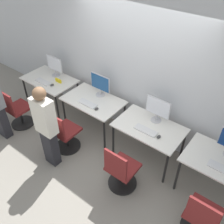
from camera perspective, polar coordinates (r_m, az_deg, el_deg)
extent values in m
plane|color=gray|center=(4.78, -1.09, -9.12)|extent=(20.00, 20.00, 0.00)
cube|color=#B7BCC1|center=(4.46, 5.68, 9.79)|extent=(12.00, 0.05, 2.80)
cube|color=silver|center=(5.61, -14.12, 7.21)|extent=(1.15, 0.73, 0.02)
cylinder|color=black|center=(6.03, -19.09, 4.43)|extent=(0.04, 0.04, 0.70)
cylinder|color=black|center=(5.30, -12.36, 0.68)|extent=(0.04, 0.04, 0.70)
cylinder|color=black|center=(6.33, -14.59, 7.06)|extent=(0.04, 0.04, 0.70)
cylinder|color=black|center=(5.63, -7.66, 3.81)|extent=(0.04, 0.04, 0.70)
cylinder|color=#B2B2B7|center=(5.71, -12.66, 8.22)|extent=(0.18, 0.18, 0.01)
cylinder|color=#B2B2B7|center=(5.68, -12.75, 8.79)|extent=(0.04, 0.04, 0.12)
cube|color=#B2B2B7|center=(5.58, -13.02, 10.68)|extent=(0.44, 0.01, 0.33)
cube|color=silver|center=(5.57, -13.08, 10.65)|extent=(0.42, 0.01, 0.30)
cube|color=silver|center=(5.52, -15.44, 6.66)|extent=(0.39, 0.14, 0.02)
ellipsoid|color=#333333|center=(5.35, -13.54, 6.02)|extent=(0.06, 0.09, 0.03)
cylinder|color=black|center=(5.69, -19.66, -2.36)|extent=(0.48, 0.48, 0.03)
cylinder|color=black|center=(5.56, -20.09, -0.79)|extent=(0.04, 0.04, 0.37)
cube|color=maroon|center=(5.44, -20.57, 0.92)|extent=(0.44, 0.44, 0.05)
cube|color=maroon|center=(5.23, -22.91, 1.96)|extent=(0.40, 0.04, 0.44)
cube|color=#232328|center=(5.32, -23.88, -1.89)|extent=(0.25, 0.16, 0.73)
cube|color=silver|center=(4.82, -4.33, 2.64)|extent=(1.15, 0.73, 0.02)
cylinder|color=black|center=(5.18, -10.84, -0.18)|extent=(0.04, 0.04, 0.70)
cylinder|color=black|center=(4.60, -1.75, -5.23)|extent=(0.04, 0.04, 0.70)
cylinder|color=black|center=(5.51, -6.12, 3.07)|extent=(0.04, 0.04, 0.70)
cylinder|color=black|center=(4.98, 2.84, -1.24)|extent=(0.04, 0.04, 0.70)
cylinder|color=#B2B2B7|center=(4.94, -2.66, 4.01)|extent=(0.18, 0.18, 0.01)
cylinder|color=#B2B2B7|center=(4.90, -2.68, 4.64)|extent=(0.04, 0.04, 0.12)
cube|color=#B2B2B7|center=(4.79, -2.72, 6.75)|extent=(0.44, 0.01, 0.33)
cube|color=navy|center=(4.79, -2.78, 6.71)|extent=(0.42, 0.01, 0.30)
cube|color=silver|center=(4.71, -5.62, 1.96)|extent=(0.39, 0.14, 0.02)
ellipsoid|color=#333333|center=(4.56, -3.57, 0.71)|extent=(0.06, 0.09, 0.03)
cylinder|color=black|center=(4.94, -9.96, -7.62)|extent=(0.48, 0.48, 0.03)
cylinder|color=black|center=(4.80, -10.22, -5.96)|extent=(0.04, 0.04, 0.37)
cube|color=maroon|center=(4.66, -10.51, -4.11)|extent=(0.44, 0.44, 0.05)
cube|color=maroon|center=(4.40, -12.75, -3.15)|extent=(0.40, 0.04, 0.44)
cube|color=#232328|center=(4.49, -13.80, -7.77)|extent=(0.25, 0.16, 0.74)
cube|color=silver|center=(4.03, -15.27, -0.95)|extent=(0.36, 0.20, 0.64)
sphere|color=brown|center=(3.78, -16.33, 4.04)|extent=(0.21, 0.21, 0.21)
cube|color=silver|center=(4.25, 8.56, -3.50)|extent=(1.15, 0.73, 0.02)
cylinder|color=black|center=(4.51, 0.29, -6.34)|extent=(0.04, 0.04, 0.70)
cylinder|color=black|center=(4.17, 12.13, -12.49)|extent=(0.04, 0.04, 0.70)
cylinder|color=black|center=(4.89, 4.80, -2.18)|extent=(0.04, 0.04, 0.70)
cylinder|color=black|center=(4.58, 15.87, -7.40)|extent=(0.04, 0.04, 0.70)
cylinder|color=#B2B2B7|center=(4.39, 10.03, -1.81)|extent=(0.18, 0.18, 0.01)
cylinder|color=#B2B2B7|center=(4.35, 10.13, -1.16)|extent=(0.04, 0.04, 0.12)
cube|color=#B2B2B7|center=(4.22, 10.47, 1.08)|extent=(0.44, 0.01, 0.33)
cube|color=silver|center=(4.21, 10.42, 1.02)|extent=(0.42, 0.01, 0.30)
cube|color=silver|center=(4.16, 7.73, -4.17)|extent=(0.39, 0.14, 0.02)
ellipsoid|color=#333333|center=(4.07, 10.63, -5.59)|extent=(0.06, 0.09, 0.03)
cylinder|color=black|center=(4.33, 2.38, -15.84)|extent=(0.48, 0.48, 0.03)
cylinder|color=black|center=(4.17, 2.45, -14.24)|extent=(0.04, 0.04, 0.37)
cube|color=maroon|center=(4.00, 2.54, -12.42)|extent=(0.44, 0.44, 0.05)
cube|color=maroon|center=(3.71, 0.78, -11.97)|extent=(0.40, 0.04, 0.44)
cylinder|color=black|center=(4.13, 14.70, -13.73)|extent=(0.04, 0.04, 0.70)
cylinder|color=black|center=(4.54, 18.21, -8.46)|extent=(0.04, 0.04, 0.70)
cube|color=silver|center=(3.90, 23.80, -11.75)|extent=(0.39, 0.14, 0.02)
cylinder|color=black|center=(3.94, 19.47, -22.46)|extent=(0.04, 0.04, 0.37)
cube|color=maroon|center=(3.77, 20.19, -20.86)|extent=(0.44, 0.44, 0.05)
cube|color=maroon|center=(3.45, 19.83, -21.23)|extent=(0.40, 0.04, 0.44)
cube|color=yellow|center=(5.43, -12.16, 7.04)|extent=(0.16, 0.03, 0.08)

